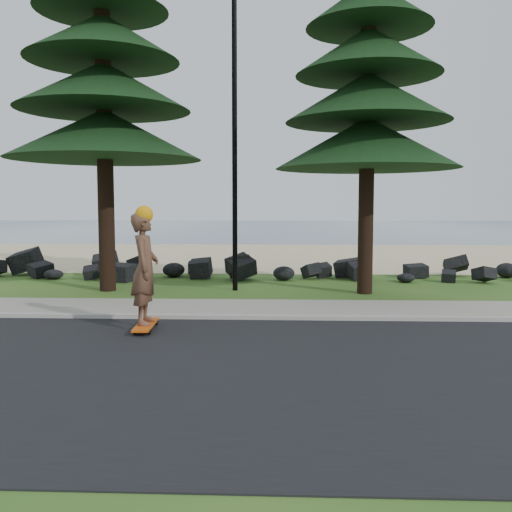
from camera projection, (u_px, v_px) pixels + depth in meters
The scene contains 9 objects.
ground at pixel (224, 312), 12.57m from camera, with size 160.00×160.00×0.00m, color #2C571B.
road at pixel (193, 369), 8.09m from camera, with size 160.00×7.00×0.02m, color black.
kerb at pixel (219, 317), 11.67m from camera, with size 160.00×0.20×0.10m, color #ADA69C.
sidewalk at pixel (225, 308), 12.76m from camera, with size 160.00×2.00×0.08m, color #9D9683.
beach_sand at pixel (254, 255), 27.00m from camera, with size 160.00×15.00×0.01m, color beige.
ocean at pixel (269, 227), 63.33m from camera, with size 160.00×58.00×0.01m, color #365068.
seawall_boulders at pixel (241, 279), 18.14m from camera, with size 60.00×2.40×1.10m, color black, non-canonical shape.
lamp_post at pixel (235, 139), 15.39m from camera, with size 0.25×0.14×8.14m.
skateboarder at pixel (145, 269), 10.54m from camera, with size 0.54×1.26×2.31m.
Camera 1 is at (1.23, -12.37, 2.32)m, focal length 40.00 mm.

